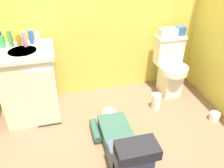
{
  "coord_description": "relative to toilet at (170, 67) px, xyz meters",
  "views": [
    {
      "loc": [
        -0.52,
        -1.64,
        1.78
      ],
      "look_at": [
        -0.01,
        0.39,
        0.45
      ],
      "focal_mm": 37.25,
      "sensor_mm": 36.0,
      "label": 1
    }
  ],
  "objects": [
    {
      "name": "bottle_amber",
      "position": [
        -1.75,
        0.07,
        0.51
      ],
      "size": [
        0.05,
        0.05,
        0.12
      ],
      "primitive_type": "cylinder",
      "color": "gold",
      "rests_on": "vanity_cabinet"
    },
    {
      "name": "faucet",
      "position": [
        -1.71,
        0.07,
        0.5
      ],
      "size": [
        0.02,
        0.02,
        0.1
      ],
      "primitive_type": "cylinder",
      "color": "silver",
      "rests_on": "vanity_cabinet"
    },
    {
      "name": "person_plumber",
      "position": [
        -0.91,
        -0.92,
        -0.19
      ],
      "size": [
        0.39,
        1.06,
        0.52
      ],
      "color": "#33594C",
      "rests_on": "ground_plane"
    },
    {
      "name": "bottle_pink",
      "position": [
        -1.68,
        0.02,
        0.53
      ],
      "size": [
        0.05,
        0.05,
        0.15
      ],
      "primitive_type": "cylinder",
      "color": "#D18F97",
      "rests_on": "vanity_cabinet"
    },
    {
      "name": "paper_towel_roll",
      "position": [
        -0.3,
        -0.32,
        -0.27
      ],
      "size": [
        0.11,
        0.11,
        0.2
      ],
      "primitive_type": "cylinder",
      "color": "white",
      "rests_on": "ground_plane"
    },
    {
      "name": "bottle_clear",
      "position": [
        -1.55,
        0.04,
        0.52
      ],
      "size": [
        0.05,
        0.05,
        0.14
      ],
      "primitive_type": "cylinder",
      "color": "silver",
      "rests_on": "vanity_cabinet"
    },
    {
      "name": "bottle_green",
      "position": [
        -1.82,
        0.05,
        0.54
      ],
      "size": [
        0.05,
        0.05,
        0.17
      ],
      "primitive_type": "cylinder",
      "color": "#509F4B",
      "rests_on": "vanity_cabinet"
    },
    {
      "name": "toilet_paper_roll",
      "position": [
        0.26,
        -0.69,
        -0.32
      ],
      "size": [
        0.11,
        0.11,
        0.1
      ],
      "primitive_type": "cylinder",
      "color": "white",
      "rests_on": "ground_plane"
    },
    {
      "name": "soap_dispenser",
      "position": [
        -1.9,
        0.05,
        0.52
      ],
      "size": [
        0.06,
        0.06,
        0.17
      ],
      "color": "green",
      "rests_on": "vanity_cabinet"
    },
    {
      "name": "ground_plane",
      "position": [
        -0.85,
        -0.73,
        -0.39
      ],
      "size": [
        3.04,
        2.99,
        0.04
      ],
      "primitive_type": "cube",
      "color": "#816046"
    },
    {
      "name": "vanity_cabinet",
      "position": [
        -1.71,
        -0.07,
        0.05
      ],
      "size": [
        0.6,
        0.53,
        0.82
      ],
      "color": "silver",
      "rests_on": "ground_plane"
    },
    {
      "name": "toiletry_bag",
      "position": [
        0.1,
        0.09,
        0.44
      ],
      "size": [
        0.12,
        0.09,
        0.11
      ],
      "primitive_type": "cube",
      "color": "#33598C",
      "rests_on": "toilet"
    },
    {
      "name": "toilet",
      "position": [
        0.0,
        0.0,
        0.0
      ],
      "size": [
        0.36,
        0.46,
        0.75
      ],
      "color": "silver",
      "rests_on": "ground_plane"
    },
    {
      "name": "tissue_box",
      "position": [
        -0.05,
        0.09,
        0.43
      ],
      "size": [
        0.22,
        0.11,
        0.1
      ],
      "primitive_type": "cube",
      "color": "silver",
      "rests_on": "toilet"
    },
    {
      "name": "bottle_blue",
      "position": [
        -1.62,
        0.08,
        0.52
      ],
      "size": [
        0.05,
        0.05,
        0.14
      ],
      "primitive_type": "cylinder",
      "color": "#3D65B9",
      "rests_on": "vanity_cabinet"
    }
  ]
}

